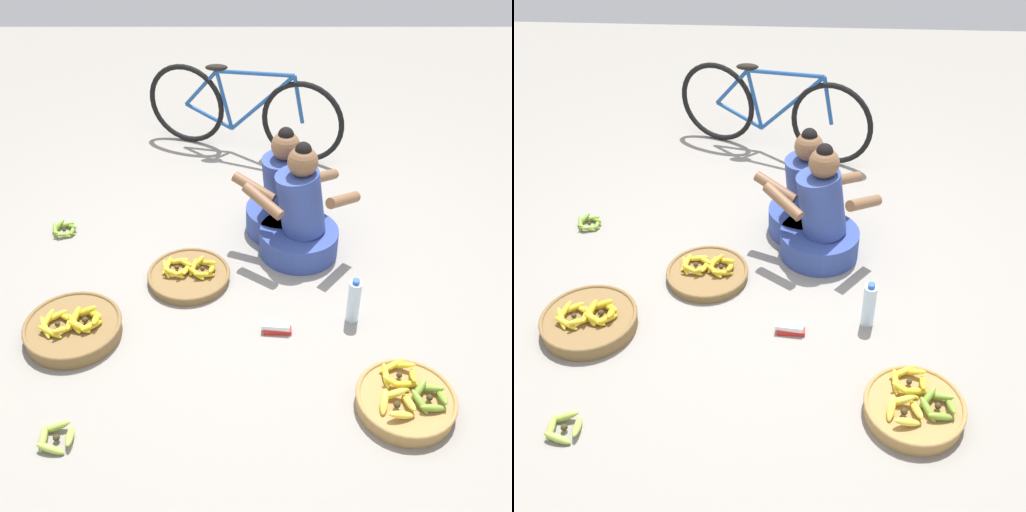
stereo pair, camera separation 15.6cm
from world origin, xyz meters
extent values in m
plane|color=gray|center=(0.00, 0.00, 0.00)|extent=(10.00, 10.00, 0.00)
cylinder|color=#334793|center=(0.30, 0.30, 0.09)|extent=(0.52, 0.52, 0.18)
cylinder|color=#334793|center=(0.30, 0.30, 0.39)|extent=(0.34, 0.28, 0.46)
sphere|color=brown|center=(0.30, 0.30, 0.68)|extent=(0.19, 0.19, 0.19)
sphere|color=black|center=(0.30, 0.30, 0.76)|extent=(0.10, 0.10, 0.10)
cylinder|color=brown|center=(0.06, 0.19, 0.47)|extent=(0.28, 0.26, 0.16)
cylinder|color=brown|center=(0.55, 0.20, 0.47)|extent=(0.25, 0.28, 0.16)
cylinder|color=#334793|center=(0.20, 0.57, 0.09)|extent=(0.52, 0.52, 0.18)
cylinder|color=#334793|center=(0.20, 0.57, 0.37)|extent=(0.39, 0.38, 0.41)
sphere|color=brown|center=(0.20, 0.57, 0.65)|extent=(0.19, 0.19, 0.19)
sphere|color=black|center=(0.20, 0.57, 0.73)|extent=(0.10, 0.10, 0.10)
cylinder|color=brown|center=(0.00, 0.38, 0.45)|extent=(0.30, 0.21, 0.16)
cylinder|color=brown|center=(0.45, 0.52, 0.45)|extent=(0.25, 0.28, 0.16)
torus|color=black|center=(-0.57, 1.89, 0.34)|extent=(0.66, 0.28, 0.68)
torus|color=black|center=(0.38, 1.54, 0.34)|extent=(0.66, 0.28, 0.68)
cylinder|color=#1E4C8C|center=(0.06, 1.66, 0.45)|extent=(0.53, 0.22, 0.55)
cylinder|color=#1E4C8C|center=(-0.25, 1.77, 0.43)|extent=(0.15, 0.08, 0.49)
cylinder|color=#1E4C8C|center=(0.00, 1.68, 0.69)|extent=(0.62, 0.26, 0.08)
cylinder|color=#1E4C8C|center=(-0.38, 1.82, 0.27)|extent=(0.41, 0.18, 0.18)
cylinder|color=#1E4C8C|center=(-0.44, 1.84, 0.50)|extent=(0.31, 0.14, 0.35)
cylinder|color=#1E4C8C|center=(0.35, 1.55, 0.53)|extent=(0.12, 0.07, 0.38)
ellipsoid|color=black|center=(-0.30, 1.79, 0.70)|extent=(0.18, 0.08, 0.05)
cylinder|color=brown|center=(-0.41, 0.01, 0.03)|extent=(0.51, 0.51, 0.05)
torus|color=brown|center=(-0.41, 0.01, 0.05)|extent=(0.52, 0.52, 0.02)
ellipsoid|color=gold|center=(-0.26, 0.01, 0.08)|extent=(0.06, 0.14, 0.08)
ellipsoid|color=gold|center=(-0.30, 0.08, 0.08)|extent=(0.14, 0.09, 0.08)
ellipsoid|color=gold|center=(-0.36, 0.07, 0.08)|extent=(0.13, 0.12, 0.08)
ellipsoid|color=gold|center=(-0.38, 0.04, 0.08)|extent=(0.07, 0.14, 0.07)
ellipsoid|color=gold|center=(-0.36, -0.03, 0.08)|extent=(0.13, 0.11, 0.07)
ellipsoid|color=gold|center=(-0.31, -0.04, 0.08)|extent=(0.14, 0.07, 0.07)
sphere|color=#382D19|center=(-0.32, 0.02, 0.08)|extent=(0.03, 0.03, 0.03)
ellipsoid|color=yellow|center=(-0.42, 0.02, 0.08)|extent=(0.06, 0.15, 0.06)
ellipsoid|color=yellow|center=(-0.44, 0.08, 0.08)|extent=(0.13, 0.13, 0.07)
ellipsoid|color=yellow|center=(-0.49, 0.10, 0.08)|extent=(0.15, 0.04, 0.06)
ellipsoid|color=yellow|center=(-0.55, 0.05, 0.08)|extent=(0.07, 0.15, 0.06)
ellipsoid|color=yellow|center=(-0.55, 0.01, 0.08)|extent=(0.08, 0.15, 0.07)
ellipsoid|color=yellow|center=(-0.50, -0.03, 0.08)|extent=(0.15, 0.06, 0.09)
ellipsoid|color=yellow|center=(-0.43, -0.01, 0.08)|extent=(0.12, 0.14, 0.08)
sphere|color=#382D19|center=(-0.49, 0.03, 0.08)|extent=(0.03, 0.03, 0.03)
cylinder|color=brown|center=(-1.02, -0.49, 0.04)|extent=(0.54, 0.54, 0.08)
torus|color=brown|center=(-1.02, -0.49, 0.08)|extent=(0.55, 0.55, 0.02)
ellipsoid|color=gold|center=(-0.89, -0.48, 0.12)|extent=(0.04, 0.14, 0.09)
ellipsoid|color=gold|center=(-0.91, -0.43, 0.11)|extent=(0.14, 0.12, 0.07)
ellipsoid|color=gold|center=(-0.96, -0.42, 0.12)|extent=(0.15, 0.06, 0.09)
ellipsoid|color=gold|center=(-1.01, -0.46, 0.12)|extent=(0.08, 0.15, 0.09)
ellipsoid|color=gold|center=(-1.00, -0.52, 0.12)|extent=(0.12, 0.14, 0.09)
ellipsoid|color=gold|center=(-0.97, -0.54, 0.12)|extent=(0.15, 0.08, 0.09)
ellipsoid|color=gold|center=(-0.90, -0.52, 0.11)|extent=(0.13, 0.13, 0.06)
sphere|color=#382D19|center=(-0.95, -0.48, 0.11)|extent=(0.04, 0.04, 0.04)
ellipsoid|color=yellow|center=(-1.03, -0.50, 0.11)|extent=(0.05, 0.16, 0.07)
ellipsoid|color=yellow|center=(-1.06, -0.45, 0.11)|extent=(0.15, 0.11, 0.06)
ellipsoid|color=yellow|center=(-1.13, -0.45, 0.11)|extent=(0.15, 0.10, 0.07)
ellipsoid|color=yellow|center=(-1.16, -0.49, 0.11)|extent=(0.08, 0.16, 0.08)
ellipsoid|color=yellow|center=(-1.16, -0.54, 0.11)|extent=(0.10, 0.15, 0.08)
ellipsoid|color=yellow|center=(-1.12, -0.57, 0.11)|extent=(0.16, 0.09, 0.07)
ellipsoid|color=yellow|center=(-1.05, -0.56, 0.12)|extent=(0.13, 0.13, 0.09)
sphere|color=#382D19|center=(-1.10, -0.51, 0.11)|extent=(0.03, 0.03, 0.03)
cylinder|color=#A87F47|center=(0.76, -1.00, 0.04)|extent=(0.49, 0.49, 0.08)
torus|color=#A87F47|center=(0.76, -1.00, 0.08)|extent=(0.51, 0.51, 0.02)
ellipsoid|color=olive|center=(0.93, -1.02, 0.11)|extent=(0.05, 0.14, 0.08)
ellipsoid|color=olive|center=(0.89, -0.97, 0.11)|extent=(0.14, 0.08, 0.07)
ellipsoid|color=olive|center=(0.82, -0.99, 0.11)|extent=(0.12, 0.13, 0.09)
ellipsoid|color=olive|center=(0.82, -1.05, 0.11)|extent=(0.10, 0.14, 0.08)
ellipsoid|color=olive|center=(0.88, -1.09, 0.11)|extent=(0.14, 0.05, 0.06)
sphere|color=#382D19|center=(0.87, -1.03, 0.11)|extent=(0.03, 0.03, 0.03)
ellipsoid|color=yellow|center=(0.81, -0.89, 0.11)|extent=(0.05, 0.15, 0.09)
ellipsoid|color=yellow|center=(0.77, -0.81, 0.11)|extent=(0.16, 0.08, 0.08)
ellipsoid|color=yellow|center=(0.72, -0.82, 0.11)|extent=(0.16, 0.09, 0.07)
ellipsoid|color=yellow|center=(0.68, -0.88, 0.10)|extent=(0.04, 0.15, 0.06)
ellipsoid|color=yellow|center=(0.72, -0.94, 0.11)|extent=(0.15, 0.09, 0.08)
ellipsoid|color=yellow|center=(0.77, -0.94, 0.11)|extent=(0.16, 0.08, 0.09)
sphere|color=#382D19|center=(0.75, -0.88, 0.11)|extent=(0.03, 0.03, 0.03)
ellipsoid|color=yellow|center=(0.76, -1.06, 0.11)|extent=(0.07, 0.15, 0.07)
ellipsoid|color=yellow|center=(0.70, -1.01, 0.12)|extent=(0.14, 0.05, 0.09)
ellipsoid|color=yellow|center=(0.64, -1.06, 0.11)|extent=(0.07, 0.15, 0.09)
ellipsoid|color=yellow|center=(0.71, -1.13, 0.11)|extent=(0.15, 0.06, 0.08)
sphere|color=#382D19|center=(0.70, -1.07, 0.11)|extent=(0.03, 0.03, 0.03)
ellipsoid|color=#9EB747|center=(-0.88, -1.20, 0.03)|extent=(0.05, 0.15, 0.07)
ellipsoid|color=#9EB747|center=(-0.95, -1.14, 0.03)|extent=(0.15, 0.07, 0.08)
ellipsoid|color=#9EB747|center=(-1.01, -1.20, 0.03)|extent=(0.04, 0.15, 0.06)
ellipsoid|color=#9EB747|center=(-0.95, -1.26, 0.03)|extent=(0.15, 0.07, 0.07)
sphere|color=#382D19|center=(-0.94, -1.20, 0.03)|extent=(0.03, 0.03, 0.03)
ellipsoid|color=olive|center=(-1.27, 0.52, 0.02)|extent=(0.04, 0.14, 0.05)
ellipsoid|color=olive|center=(-1.29, 0.56, 0.02)|extent=(0.13, 0.10, 0.06)
ellipsoid|color=olive|center=(-1.33, 0.58, 0.02)|extent=(0.14, 0.03, 0.06)
ellipsoid|color=olive|center=(-1.37, 0.55, 0.03)|extent=(0.10, 0.12, 0.08)
ellipsoid|color=olive|center=(-1.38, 0.50, 0.03)|extent=(0.07, 0.13, 0.08)
ellipsoid|color=olive|center=(-1.33, 0.46, 0.03)|extent=(0.13, 0.03, 0.07)
ellipsoid|color=olive|center=(-1.30, 0.46, 0.02)|extent=(0.13, 0.08, 0.06)
sphere|color=#382D19|center=(-1.33, 0.52, 0.02)|extent=(0.03, 0.03, 0.03)
cylinder|color=silver|center=(0.58, -0.36, 0.14)|extent=(0.07, 0.07, 0.28)
cylinder|color=#2D59B7|center=(0.58, -0.36, 0.29)|extent=(0.04, 0.04, 0.02)
cube|color=red|center=(0.14, -0.46, 0.01)|extent=(0.16, 0.05, 0.03)
cube|color=white|center=(0.13, -0.46, 0.04)|extent=(0.16, 0.07, 0.03)
camera|label=1|loc=(0.01, -3.01, 2.53)|focal=43.54mm
camera|label=2|loc=(0.17, -3.00, 2.53)|focal=43.54mm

